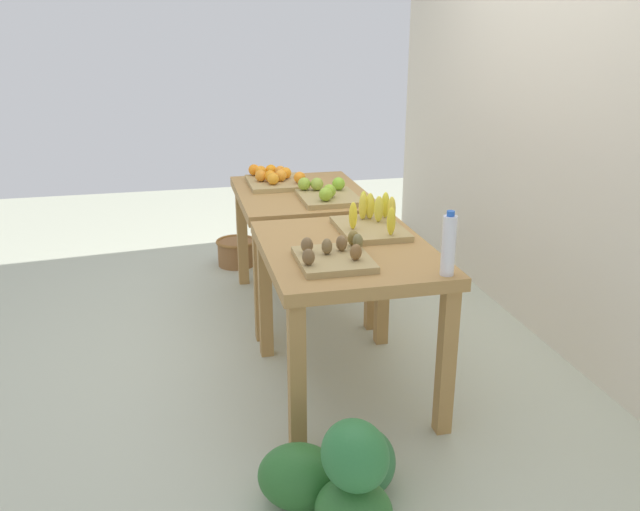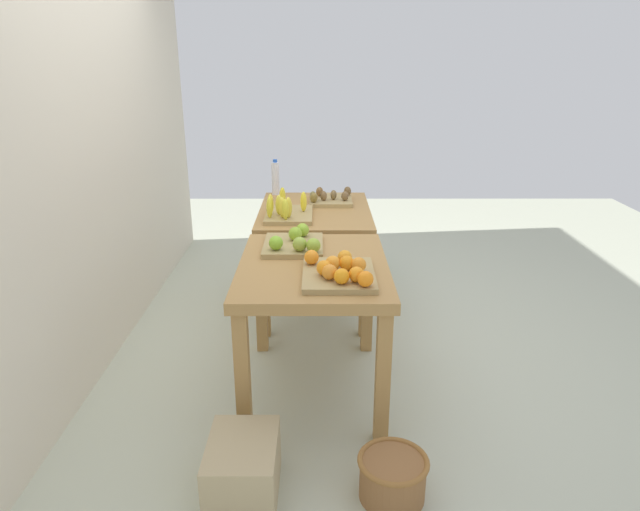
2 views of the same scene
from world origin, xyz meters
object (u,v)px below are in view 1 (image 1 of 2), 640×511
(display_table_right, at_px, (347,269))
(water_bottle, at_px, (449,245))
(watermelon_pile, at_px, (341,476))
(wicker_basket, at_px, (236,252))
(cardboard_produce_box, at_px, (318,243))
(display_table_left, at_px, (301,209))
(banana_crate, at_px, (371,222))
(apple_bin, at_px, (326,194))
(orange_bin, at_px, (275,178))
(kiwi_bin, at_px, (334,256))

(display_table_right, distance_m, water_bottle, 0.61)
(water_bottle, distance_m, watermelon_pile, 1.03)
(wicker_basket, distance_m, cardboard_produce_box, 0.65)
(display_table_left, xyz_separation_m, banana_crate, (0.89, 0.19, 0.16))
(apple_bin, xyz_separation_m, watermelon_pile, (1.77, -0.37, -0.64))
(apple_bin, height_order, watermelon_pile, apple_bin)
(display_table_left, xyz_separation_m, wicker_basket, (-0.85, -0.35, -0.55))
(water_bottle, relative_size, wicker_basket, 0.90)
(display_table_left, xyz_separation_m, orange_bin, (-0.22, -0.13, 0.16))
(display_table_right, bearing_deg, kiwi_bin, -30.26)
(display_table_left, distance_m, cardboard_produce_box, 1.03)
(orange_bin, xyz_separation_m, banana_crate, (1.11, 0.32, 0.01))
(display_table_left, height_order, watermelon_pile, display_table_left)
(display_table_left, xyz_separation_m, cardboard_produce_box, (-0.84, 0.30, -0.53))
(apple_bin, relative_size, wicker_basket, 1.34)
(water_bottle, bearing_deg, apple_bin, -171.17)
(display_table_left, relative_size, apple_bin, 2.49)
(banana_crate, bearing_deg, wicker_basket, -162.82)
(orange_bin, height_order, apple_bin, apple_bin)
(display_table_left, bearing_deg, cardboard_produce_box, 160.25)
(water_bottle, bearing_deg, display_table_left, -168.66)
(display_table_right, height_order, kiwi_bin, kiwi_bin)
(kiwi_bin, relative_size, watermelon_pile, 0.56)
(display_table_left, height_order, wicker_basket, display_table_left)
(orange_bin, bearing_deg, display_table_left, 31.39)
(display_table_right, bearing_deg, wicker_basket, -169.94)
(banana_crate, distance_m, cardboard_produce_box, 1.86)
(display_table_left, height_order, apple_bin, apple_bin)
(orange_bin, distance_m, banana_crate, 1.16)
(water_bottle, height_order, cardboard_produce_box, water_bottle)
(kiwi_bin, height_order, wicker_basket, kiwi_bin)
(apple_bin, bearing_deg, display_table_right, -7.01)
(apple_bin, height_order, wicker_basket, apple_bin)
(display_table_right, distance_m, orange_bin, 1.35)
(banana_crate, height_order, wicker_basket, banana_crate)
(orange_bin, bearing_deg, display_table_right, 5.71)
(water_bottle, distance_m, cardboard_produce_box, 2.53)
(banana_crate, xyz_separation_m, kiwi_bin, (0.42, -0.30, -0.02))
(apple_bin, bearing_deg, display_table_left, -155.65)
(banana_crate, bearing_deg, orange_bin, -163.79)
(kiwi_bin, bearing_deg, wicker_basket, -173.76)
(wicker_basket, bearing_deg, display_table_right, 10.06)
(watermelon_pile, height_order, cardboard_produce_box, watermelon_pile)
(orange_bin, height_order, water_bottle, water_bottle)
(orange_bin, relative_size, watermelon_pile, 0.71)
(display_table_right, distance_m, cardboard_produce_box, 2.05)
(orange_bin, xyz_separation_m, wicker_basket, (-0.63, -0.22, -0.71))
(banana_crate, distance_m, wicker_basket, 1.96)
(wicker_basket, bearing_deg, banana_crate, 17.18)
(banana_crate, height_order, kiwi_bin, banana_crate)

